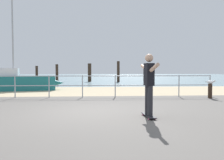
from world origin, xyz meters
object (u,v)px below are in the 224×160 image
Objects in this scene: skateboarder at (149,81)px; bollard_short at (210,91)px; sailboat at (22,82)px; skateboard at (149,115)px; seagull at (211,82)px.

skateboarder is 5.37m from bollard_short.
skateboard is at bearing -54.11° from sailboat.
sailboat is at bearing 154.72° from seagull.
skateboard is (6.13, -8.47, -0.46)m from sailboat.
sailboat is at bearing 154.77° from bollard_short.
skateboarder is at bearing -54.11° from sailboat.
skateboard is 1.83× the size of seagull.
skateboarder is (6.13, -8.47, 0.49)m from sailboat.
sailboat reaches higher than seagull.
skateboarder reaches higher than bollard_short.
bollard_short is (3.70, 3.84, -0.68)m from skateboarder.
skateboard is 5.34m from bollard_short.
sailboat is at bearing 125.89° from skateboarder.
skateboarder is 2.44× the size of bollard_short.
skateboard is at bearing 0.00° from skateboarder.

